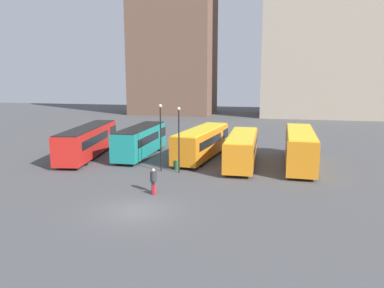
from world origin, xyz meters
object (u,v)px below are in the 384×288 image
(trash_bin, at_px, (177,165))
(bus_0, at_px, (88,140))
(bus_3, at_px, (242,148))
(lamp_post_1, at_px, (161,132))
(lamp_post_0, at_px, (179,134))
(bus_1, at_px, (141,140))
(bus_4, at_px, (300,147))
(suitcase, at_px, (154,190))
(bus_2, at_px, (202,142))
(traveler, at_px, (153,178))

(trash_bin, bearing_deg, bus_0, 161.09)
(bus_3, distance_m, lamp_post_1, 7.87)
(lamp_post_1, bearing_deg, lamp_post_0, -6.47)
(bus_1, height_order, trash_bin, bus_1)
(bus_4, xyz_separation_m, lamp_post_1, (-11.79, -4.75, 1.64))
(bus_3, distance_m, lamp_post_0, 6.64)
(bus_0, height_order, suitcase, bus_0)
(bus_1, relative_size, trash_bin, 11.68)
(bus_3, relative_size, lamp_post_0, 1.83)
(bus_3, height_order, lamp_post_0, lamp_post_0)
(bus_2, distance_m, lamp_post_1, 6.73)
(bus_3, bearing_deg, trash_bin, 119.21)
(bus_1, xyz_separation_m, bus_4, (15.68, -0.84, 0.11))
(suitcase, distance_m, lamp_post_0, 6.85)
(bus_4, bearing_deg, trash_bin, 111.68)
(bus_3, bearing_deg, bus_1, 79.87)
(lamp_post_0, bearing_deg, bus_3, 39.59)
(bus_4, xyz_separation_m, traveler, (-10.53, -10.63, -0.72))
(lamp_post_1, bearing_deg, bus_0, 154.68)
(bus_2, bearing_deg, traveler, -178.26)
(bus_1, xyz_separation_m, lamp_post_0, (5.54, -5.78, 1.66))
(bus_0, height_order, bus_2, bus_0)
(bus_2, relative_size, lamp_post_1, 1.92)
(bus_2, distance_m, trash_bin, 5.52)
(suitcase, bearing_deg, bus_4, -36.00)
(bus_3, xyz_separation_m, lamp_post_0, (-4.94, -4.09, 1.73))
(lamp_post_0, bearing_deg, lamp_post_1, 173.53)
(traveler, bearing_deg, bus_1, 31.08)
(bus_0, height_order, trash_bin, bus_0)
(traveler, height_order, lamp_post_1, lamp_post_1)
(bus_0, bearing_deg, bus_1, -84.81)
(bus_0, bearing_deg, trash_bin, -117.76)
(bus_4, distance_m, lamp_post_0, 11.38)
(bus_3, distance_m, bus_4, 5.27)
(suitcase, height_order, trash_bin, suitcase)
(bus_0, distance_m, suitcase, 15.03)
(bus_1, relative_size, bus_4, 0.88)
(traveler, bearing_deg, lamp_post_1, 18.97)
(bus_4, relative_size, lamp_post_1, 1.95)
(bus_4, distance_m, traveler, 14.98)
(trash_bin, bearing_deg, traveler, -89.60)
(bus_1, height_order, suitcase, bus_1)
(bus_1, height_order, bus_2, bus_1)
(bus_1, xyz_separation_m, bus_2, (6.34, 0.43, -0.02))
(lamp_post_0, bearing_deg, trash_bin, 114.74)
(lamp_post_1, bearing_deg, trash_bin, 32.54)
(bus_3, relative_size, lamp_post_1, 1.77)
(bus_2, bearing_deg, bus_1, 101.32)
(bus_1, height_order, traveler, bus_1)
(bus_4, height_order, lamp_post_1, lamp_post_1)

